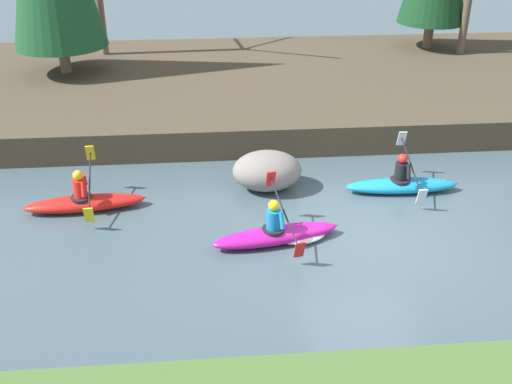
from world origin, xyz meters
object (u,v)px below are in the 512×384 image
object	(u,v)px
kayaker_trailing	(85,201)
kayaker_middle	(281,233)
kayaker_lead	(403,184)
boulder_midstream	(267,171)

from	to	relation	value
kayaker_trailing	kayaker_middle	bearing A→B (deg)	-27.58
kayaker_lead	kayaker_trailing	xyz separation A→B (m)	(-7.49, -0.23, 0.00)
kayaker_middle	boulder_midstream	size ratio (longest dim) A/B	1.67
boulder_midstream	kayaker_trailing	bearing A→B (deg)	-170.39
kayaker_lead	boulder_midstream	bearing A→B (deg)	173.03
kayaker_middle	boulder_midstream	world-z (taller)	kayaker_middle
boulder_midstream	kayaker_lead	bearing A→B (deg)	-8.49
kayaker_lead	kayaker_middle	bearing A→B (deg)	-147.02
kayaker_middle	kayaker_trailing	distance (m)	4.62
kayaker_middle	kayaker_lead	bearing A→B (deg)	20.34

